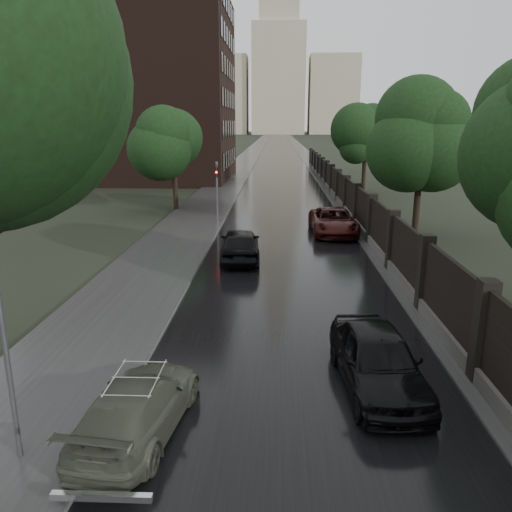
% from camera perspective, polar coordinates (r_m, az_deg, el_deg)
% --- Properties ---
extents(road, '(8.00, 420.00, 0.02)m').
position_cam_1_polar(road, '(196.69, 2.56, 13.08)').
color(road, black).
rests_on(road, ground).
extents(sidewalk_left, '(4.00, 420.00, 0.16)m').
position_cam_1_polar(sidewalk_left, '(196.76, 0.76, 13.12)').
color(sidewalk_left, '#2D2D2D').
rests_on(sidewalk_left, ground).
extents(verge_right, '(3.00, 420.00, 0.08)m').
position_cam_1_polar(verge_right, '(196.78, 4.20, 13.07)').
color(verge_right, '#2D2D2D').
rests_on(verge_right, ground).
extents(fence_right, '(0.45, 75.72, 2.70)m').
position_cam_1_polar(fence_right, '(39.30, 9.89, 6.94)').
color(fence_right, '#383533').
rests_on(fence_right, ground).
extents(tree_left_far, '(4.25, 4.25, 7.39)m').
position_cam_1_polar(tree_left_far, '(37.36, -9.44, 13.08)').
color(tree_left_far, black).
rests_on(tree_left_far, ground).
extents(tree_right_b, '(4.08, 4.08, 7.01)m').
position_cam_1_polar(tree_right_b, '(29.73, 18.39, 11.54)').
color(tree_right_b, black).
rests_on(tree_right_b, ground).
extents(tree_right_c, '(4.08, 4.08, 7.01)m').
position_cam_1_polar(tree_right_c, '(47.30, 12.43, 12.93)').
color(tree_right_c, black).
rests_on(tree_right_c, ground).
extents(lamp_post, '(0.25, 0.12, 5.11)m').
position_cam_1_polar(lamp_post, '(10.13, -26.89, -7.94)').
color(lamp_post, '#59595E').
rests_on(lamp_post, ground).
extents(traffic_light, '(0.16, 0.32, 4.00)m').
position_cam_1_polar(traffic_light, '(32.05, -4.48, 7.85)').
color(traffic_light, '#59595E').
rests_on(traffic_light, ground).
extents(brick_building, '(24.00, 18.00, 20.00)m').
position_cam_1_polar(brick_building, '(61.25, -14.98, 17.90)').
color(brick_building, black).
rests_on(brick_building, ground).
extents(stalinist_tower, '(92.00, 30.00, 159.00)m').
position_cam_1_polar(stalinist_tower, '(308.26, 2.59, 20.89)').
color(stalinist_tower, tan).
rests_on(stalinist_tower, ground).
extents(volga_sedan, '(2.25, 4.42, 1.23)m').
position_cam_1_polar(volga_sedan, '(11.14, -13.34, -16.36)').
color(volga_sedan, '#4F5342').
rests_on(volga_sedan, ground).
extents(hatchback_left, '(2.11, 4.67, 1.56)m').
position_cam_1_polar(hatchback_left, '(23.64, -1.84, 1.35)').
color(hatchback_left, black).
rests_on(hatchback_left, ground).
extents(car_right_near, '(2.15, 4.61, 1.53)m').
position_cam_1_polar(car_right_near, '(12.75, 13.74, -11.40)').
color(car_right_near, black).
rests_on(car_right_near, ground).
extents(car_right_far, '(2.66, 5.51, 1.51)m').
position_cam_1_polar(car_right_far, '(29.66, 8.81, 3.93)').
color(car_right_far, black).
rests_on(car_right_far, ground).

